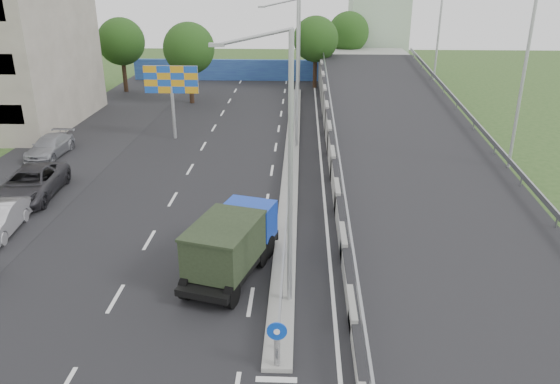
# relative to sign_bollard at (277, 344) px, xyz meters

# --- Properties ---
(road_surface) EXTENTS (26.00, 90.00, 0.04)m
(road_surface) POSITION_rel_sign_bollard_xyz_m (-3.00, 17.83, -1.03)
(road_surface) COLOR black
(road_surface) RESTS_ON ground
(parking_strip) EXTENTS (8.00, 90.00, 0.05)m
(parking_strip) POSITION_rel_sign_bollard_xyz_m (-16.00, 17.83, -1.03)
(parking_strip) COLOR black
(parking_strip) RESTS_ON ground
(median) EXTENTS (1.00, 44.00, 0.20)m
(median) POSITION_rel_sign_bollard_xyz_m (0.00, 21.83, -0.93)
(median) COLOR gray
(median) RESTS_ON ground
(overpass_ramp) EXTENTS (10.00, 50.00, 3.50)m
(overpass_ramp) POSITION_rel_sign_bollard_xyz_m (7.50, 21.83, 0.72)
(overpass_ramp) COLOR gray
(overpass_ramp) RESTS_ON ground
(median_guardrail) EXTENTS (0.09, 44.00, 0.71)m
(median_guardrail) POSITION_rel_sign_bollard_xyz_m (0.00, 21.83, -0.28)
(median_guardrail) COLOR gray
(median_guardrail) RESTS_ON median
(sign_bollard) EXTENTS (0.64, 0.23, 1.67)m
(sign_bollard) POSITION_rel_sign_bollard_xyz_m (0.00, 0.00, 0.00)
(sign_bollard) COLOR black
(sign_bollard) RESTS_ON median
(lamp_post_near) EXTENTS (2.74, 0.18, 10.08)m
(lamp_post_near) POSITION_rel_sign_bollard_xyz_m (0.11, 3.83, 4.77)
(lamp_post_near) COLOR #B2B5B7
(lamp_post_near) RESTS_ON median
(lamp_post_mid) EXTENTS (2.74, 0.18, 10.08)m
(lamp_post_mid) POSITION_rel_sign_bollard_xyz_m (0.11, 23.83, 4.77)
(lamp_post_mid) COLOR #B2B5B7
(lamp_post_mid) RESTS_ON median
(lamp_post_far) EXTENTS (2.74, 0.18, 10.08)m
(lamp_post_far) POSITION_rel_sign_bollard_xyz_m (0.11, 43.83, 4.77)
(lamp_post_far) COLOR #B2B5B7
(lamp_post_far) RESTS_ON median
(blue_wall) EXTENTS (30.00, 0.50, 2.40)m
(blue_wall) POSITION_rel_sign_bollard_xyz_m (-4.00, 49.83, 0.17)
(blue_wall) COLOR navy
(blue_wall) RESTS_ON ground
(church) EXTENTS (7.00, 7.00, 13.80)m
(church) POSITION_rel_sign_bollard_xyz_m (10.00, 57.83, 4.28)
(church) COLOR #B2CCAD
(church) RESTS_ON ground
(billboard) EXTENTS (4.00, 0.24, 5.50)m
(billboard) POSITION_rel_sign_bollard_xyz_m (-9.00, 25.83, 3.15)
(billboard) COLOR #B2B5B7
(billboard) RESTS_ON ground
(tree_left_mid) EXTENTS (4.80, 4.80, 7.60)m
(tree_left_mid) POSITION_rel_sign_bollard_xyz_m (-10.00, 37.83, 4.14)
(tree_left_mid) COLOR black
(tree_left_mid) RESTS_ON ground
(tree_median_far) EXTENTS (4.80, 4.80, 7.60)m
(tree_median_far) POSITION_rel_sign_bollard_xyz_m (2.00, 45.83, 4.14)
(tree_median_far) COLOR black
(tree_median_far) RESTS_ON ground
(tree_left_far) EXTENTS (4.80, 4.80, 7.60)m
(tree_left_far) POSITION_rel_sign_bollard_xyz_m (-18.00, 42.83, 4.14)
(tree_left_far) COLOR black
(tree_left_far) RESTS_ON ground
(tree_ramp_far) EXTENTS (4.80, 4.80, 7.60)m
(tree_ramp_far) POSITION_rel_sign_bollard_xyz_m (6.00, 52.83, 4.14)
(tree_ramp_far) COLOR black
(tree_ramp_far) RESTS_ON ground
(dump_truck) EXTENTS (3.70, 6.33, 2.63)m
(dump_truck) POSITION_rel_sign_bollard_xyz_m (-2.15, 6.02, 0.42)
(dump_truck) COLOR black
(dump_truck) RESTS_ON ground
(parked_car_c) EXTENTS (3.17, 6.14, 1.66)m
(parked_car_c) POSITION_rel_sign_bollard_xyz_m (-14.48, 13.86, -0.21)
(parked_car_c) COLOR #2D2C31
(parked_car_c) RESTS_ON ground
(parked_car_d) EXTENTS (2.15, 4.86, 1.39)m
(parked_car_d) POSITION_rel_sign_bollard_xyz_m (-16.68, 21.25, -0.34)
(parked_car_d) COLOR gray
(parked_car_d) RESTS_ON ground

